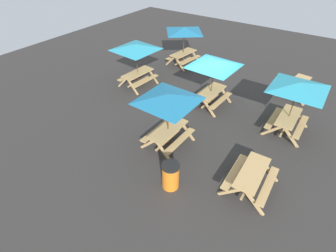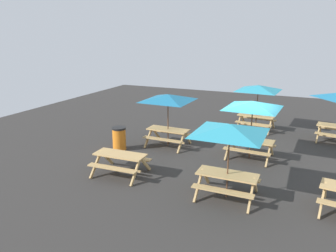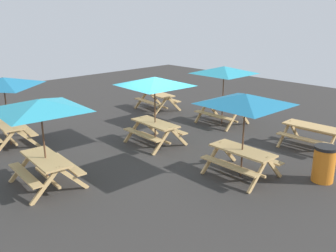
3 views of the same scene
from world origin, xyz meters
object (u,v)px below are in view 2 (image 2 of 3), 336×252
(picnic_table_1, at_px, (168,101))
(picnic_table_6, at_px, (120,159))
(trash_bin_orange, at_px, (119,138))
(picnic_table_3, at_px, (253,109))
(picnic_table_4, at_px, (230,134))
(picnic_table_0, at_px, (258,91))

(picnic_table_1, distance_m, picnic_table_6, 3.74)
(picnic_table_1, relative_size, picnic_table_6, 1.53)
(trash_bin_orange, bearing_deg, picnic_table_1, 36.93)
(picnic_table_3, xyz_separation_m, trash_bin_orange, (-5.25, -1.26, -1.49))
(picnic_table_4, bearing_deg, picnic_table_3, 89.33)
(trash_bin_orange, bearing_deg, picnic_table_4, -23.89)
(picnic_table_4, bearing_deg, trash_bin_orange, 156.02)
(picnic_table_1, relative_size, picnic_table_4, 1.00)
(picnic_table_4, distance_m, trash_bin_orange, 5.89)
(picnic_table_1, distance_m, picnic_table_4, 5.02)
(picnic_table_1, distance_m, trash_bin_orange, 2.60)
(picnic_table_6, bearing_deg, trash_bin_orange, 121.07)
(picnic_table_0, relative_size, picnic_table_3, 1.00)
(picnic_table_0, height_order, trash_bin_orange, picnic_table_0)
(picnic_table_6, xyz_separation_m, trash_bin_orange, (-1.41, 2.17, -0.07))
(picnic_table_3, height_order, picnic_table_4, same)
(picnic_table_0, xyz_separation_m, picnic_table_1, (-3.11, -4.11, 0.00))
(picnic_table_1, height_order, trash_bin_orange, picnic_table_1)
(picnic_table_1, xyz_separation_m, picnic_table_6, (-0.29, -3.45, -1.43))
(picnic_table_1, relative_size, trash_bin_orange, 2.89)
(picnic_table_0, xyz_separation_m, trash_bin_orange, (-4.80, -5.39, -1.49))
(picnic_table_6, bearing_deg, picnic_table_1, 83.37)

